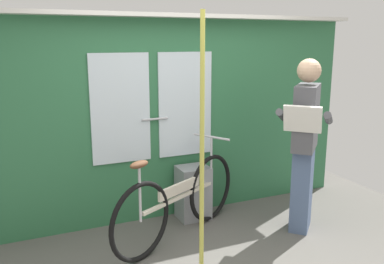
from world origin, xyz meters
name	(u,v)px	position (x,y,z in m)	size (l,w,h in m)	color
ground_plane	(218,263)	(0.00, 0.00, -0.02)	(5.27, 3.87, 0.04)	#56544F
train_door_wall	(170,114)	(-0.01, 1.13, 1.12)	(4.27, 0.28, 2.15)	#2D6B42
bicycle_near_door	(179,201)	(-0.15, 0.54, 0.38)	(1.58, 0.89, 0.93)	black
passenger_reading_newspaper	(305,142)	(1.06, 0.24, 0.91)	(0.62, 0.62, 1.72)	slate
trash_bin_by_wall	(193,193)	(0.17, 0.91, 0.29)	(0.33, 0.28, 0.58)	gray
handrail_pole	(202,152)	(-0.24, -0.16, 1.05)	(0.04, 0.04, 2.11)	#C6C14C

